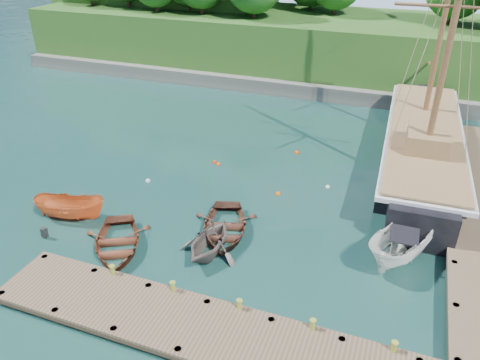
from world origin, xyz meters
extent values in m
plane|color=#163532|center=(0.00, 0.00, 0.00)|extent=(160.00, 160.00, 0.00)
cube|color=brown|center=(2.00, -6.50, 0.54)|extent=(20.00, 3.20, 0.12)
cube|color=#30261C|center=(2.00, -6.50, 0.38)|extent=(20.00, 3.20, 0.20)
cylinder|color=#30261C|center=(-7.70, -7.80, 0.05)|extent=(0.28, 0.28, 1.10)
cylinder|color=#30261C|center=(-7.70, -5.20, 0.05)|extent=(0.28, 0.28, 1.10)
cube|color=brown|center=(11.50, 7.00, 0.54)|extent=(3.20, 24.00, 0.12)
cube|color=#30261C|center=(11.50, 7.00, 0.38)|extent=(3.20, 24.00, 0.20)
cylinder|color=#30261C|center=(10.20, 18.70, 0.05)|extent=(0.28, 0.28, 1.10)
cylinder|color=olive|center=(-4.00, -5.10, 0.00)|extent=(0.26, 0.26, 0.45)
cylinder|color=olive|center=(-1.00, -5.10, 0.00)|extent=(0.26, 0.26, 0.45)
cylinder|color=olive|center=(2.00, -5.10, 0.00)|extent=(0.26, 0.26, 0.45)
cylinder|color=olive|center=(5.00, -5.10, 0.00)|extent=(0.26, 0.26, 0.45)
imported|color=brown|center=(-5.34, -2.86, 0.00)|extent=(5.22, 5.70, 0.97)
imported|color=#685D55|center=(-0.91, -1.55, 0.00)|extent=(3.26, 3.71, 1.86)
imported|color=#4E2D20|center=(-0.88, 0.25, 0.00)|extent=(4.71, 5.58, 0.99)
imported|color=orange|center=(-9.21, -1.41, 0.00)|extent=(4.26, 2.34, 1.56)
imported|color=white|center=(7.86, 1.28, 0.00)|extent=(3.86, 5.56, 2.01)
cube|color=black|center=(8.29, 12.30, 0.72)|extent=(5.15, 14.64, 3.01)
cube|color=black|center=(8.00, 21.62, 0.72)|extent=(2.73, 4.63, 2.71)
cube|color=black|center=(8.54, 4.02, 0.72)|extent=(3.41, 3.83, 2.86)
cube|color=silver|center=(8.29, 12.30, 2.20)|extent=(5.34, 19.19, 0.25)
cube|color=brown|center=(8.29, 12.30, 2.45)|extent=(4.90, 18.77, 0.12)
cube|color=brown|center=(8.38, 9.19, 3.05)|extent=(2.44, 3.07, 1.20)
cylinder|color=brown|center=(7.89, 25.15, 3.65)|extent=(0.45, 6.90, 1.69)
cylinder|color=brown|center=(8.40, 8.57, 9.81)|extent=(0.36, 0.36, 14.73)
sphere|color=silver|center=(-7.47, 3.69, 0.00)|extent=(0.31, 0.31, 0.31)
sphere|color=#E8440E|center=(-4.23, 7.35, 0.00)|extent=(0.28, 0.28, 0.28)
sphere|color=#E95708|center=(0.62, 5.04, 0.00)|extent=(0.33, 0.33, 0.33)
sphere|color=silver|center=(3.22, 6.92, 0.00)|extent=(0.28, 0.28, 0.28)
sphere|color=#D43700|center=(-4.59, 7.53, 0.00)|extent=(0.29, 0.29, 0.29)
sphere|color=#D83A04|center=(0.22, 10.92, 0.00)|extent=(0.34, 0.34, 0.34)
cube|color=#474744|center=(-8.00, 24.00, 0.60)|extent=(50.00, 4.00, 1.40)
cube|color=#29531C|center=(-8.00, 30.00, 3.00)|extent=(50.00, 14.00, 6.00)
cube|color=#29531C|center=(-22.00, 34.00, 5.00)|extent=(24.00, 12.00, 10.00)
cylinder|color=#382616|center=(-16.10, 28.11, 6.70)|extent=(0.36, 0.36, 1.40)
cylinder|color=#382616|center=(-14.18, 26.81, 6.70)|extent=(0.36, 0.36, 1.40)
cylinder|color=#382616|center=(-1.61, 31.21, 6.70)|extent=(0.36, 0.36, 1.40)
cylinder|color=#382616|center=(-10.15, 30.20, 6.70)|extent=(0.36, 0.36, 1.40)
cylinder|color=#382616|center=(-4.58, 33.35, 6.70)|extent=(0.36, 0.36, 1.40)
cylinder|color=#382616|center=(-8.51, 26.55, 6.70)|extent=(0.36, 0.36, 1.40)
cylinder|color=#382616|center=(9.27, 30.39, 6.70)|extent=(0.36, 0.36, 1.40)
cylinder|color=#382616|center=(-23.27, 27.64, 6.70)|extent=(0.36, 0.36, 1.40)
cylinder|color=#382616|center=(-11.90, 31.02, 6.70)|extent=(0.36, 0.36, 1.40)
cylinder|color=#382616|center=(-18.91, 26.06, 6.70)|extent=(0.36, 0.36, 1.40)
camera|label=1|loc=(6.97, -18.14, 14.31)|focal=35.00mm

